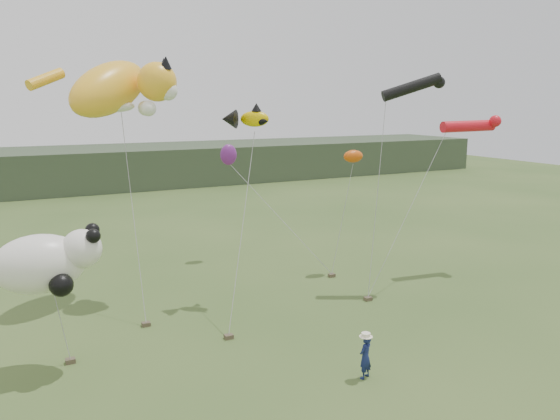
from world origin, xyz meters
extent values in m
plane|color=#385123|center=(0.00, 0.00, 0.00)|extent=(120.00, 120.00, 0.00)
cube|color=#2D3D28|center=(0.00, 45.00, 2.00)|extent=(90.00, 12.00, 4.00)
imported|color=#141F4E|center=(-0.44, -1.44, 0.72)|extent=(0.62, 0.52, 1.44)
cube|color=brown|center=(-5.70, 5.83, 0.08)|extent=(0.32, 0.25, 0.16)
cube|color=brown|center=(-3.23, 3.27, 0.08)|extent=(0.32, 0.25, 0.16)
cube|color=brown|center=(3.78, 4.21, 0.08)|extent=(0.32, 0.25, 0.16)
cube|color=brown|center=(-8.72, 3.88, 0.08)|extent=(0.32, 0.25, 0.16)
cube|color=brown|center=(4.14, 7.78, 0.08)|extent=(0.32, 0.25, 0.16)
ellipsoid|color=yellow|center=(-5.85, 10.15, 9.24)|extent=(5.09, 4.71, 3.46)
sphere|color=yellow|center=(-3.98, 9.22, 9.52)|extent=(1.68, 1.68, 1.68)
cone|color=black|center=(-3.70, 8.75, 10.31)|extent=(0.52, 0.64, 0.63)
cone|color=black|center=(-3.51, 9.69, 10.31)|extent=(0.52, 0.60, 0.60)
sphere|color=white|center=(-3.61, 8.94, 9.14)|extent=(0.84, 0.84, 0.84)
ellipsoid|color=white|center=(-5.66, 9.87, 8.49)|extent=(1.64, 0.82, 0.51)
sphere|color=white|center=(-4.54, 8.66, 8.40)|extent=(0.65, 0.65, 0.65)
sphere|color=white|center=(-4.35, 9.97, 8.40)|extent=(0.65, 0.65, 0.65)
cylinder|color=yellow|center=(-8.27, 10.90, 9.61)|extent=(1.74, 1.27, 1.01)
ellipsoid|color=#E5BD00|center=(-0.44, 6.94, 7.96)|extent=(1.31, 1.19, 0.67)
cone|color=black|center=(-1.51, 7.20, 7.96)|extent=(0.98, 1.01, 0.80)
cone|color=black|center=(-0.35, 6.94, 8.45)|extent=(0.44, 0.44, 0.36)
cone|color=black|center=(-0.17, 6.49, 7.87)|extent=(0.47, 0.50, 0.36)
cone|color=black|center=(-0.17, 7.38, 7.87)|extent=(0.47, 0.50, 0.36)
cylinder|color=black|center=(6.59, 5.26, 9.32)|extent=(2.71, 1.53, 1.30)
sphere|color=black|center=(7.81, 4.82, 9.54)|extent=(0.54, 0.54, 0.54)
cylinder|color=red|center=(10.95, 5.98, 7.48)|extent=(3.06, 0.94, 0.62)
sphere|color=red|center=(12.30, 5.49, 7.72)|extent=(0.60, 0.60, 0.60)
ellipsoid|color=white|center=(-9.41, 3.74, 3.61)|extent=(2.84, 1.90, 1.90)
sphere|color=white|center=(-8.14, 3.43, 4.04)|extent=(1.26, 1.26, 1.26)
sphere|color=black|center=(-7.83, 3.00, 4.51)|extent=(0.46, 0.46, 0.46)
sphere|color=black|center=(-7.72, 3.90, 4.51)|extent=(0.46, 0.46, 0.46)
sphere|color=black|center=(-8.88, 2.90, 3.09)|extent=(0.74, 0.74, 0.74)
sphere|color=black|center=(-10.25, 4.06, 3.19)|extent=(0.74, 0.74, 0.74)
ellipsoid|color=#D34F0B|center=(5.71, 8.45, 5.97)|extent=(1.09, 0.64, 0.64)
ellipsoid|color=#6B1F77|center=(0.93, 13.51, 5.83)|extent=(0.94, 0.63, 1.15)
camera|label=1|loc=(-10.12, -14.54, 8.63)|focal=35.00mm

